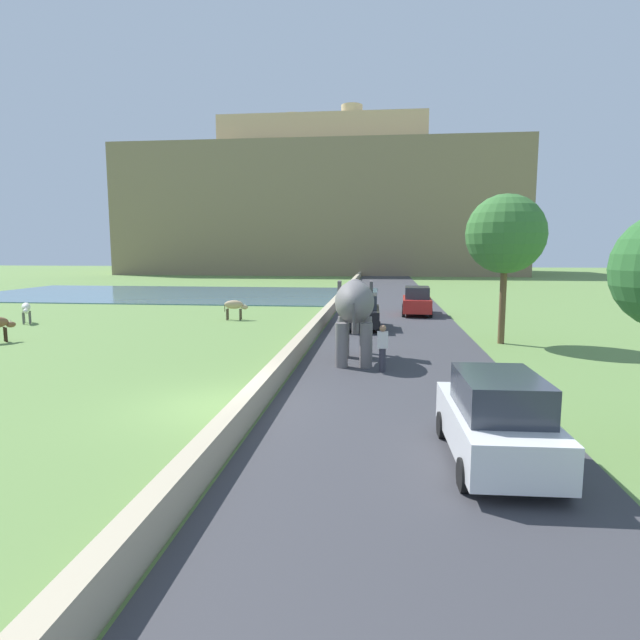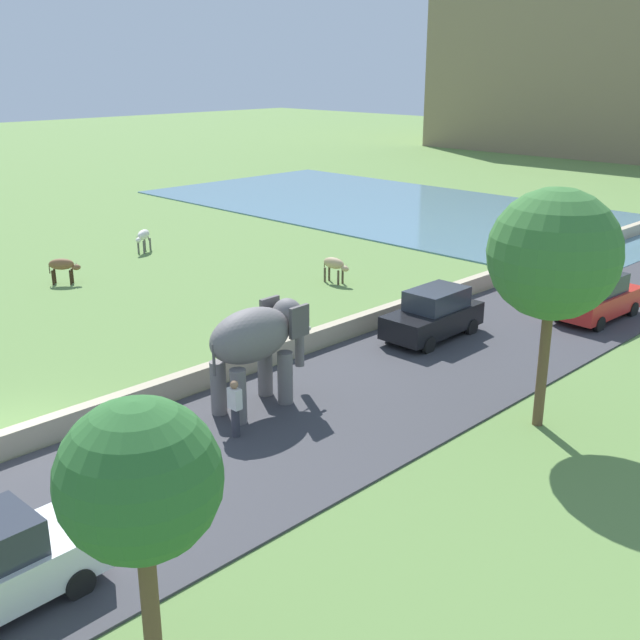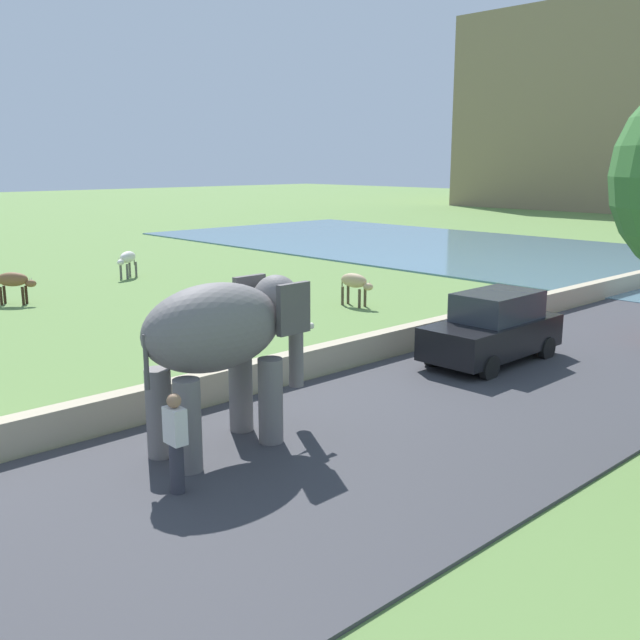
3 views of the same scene
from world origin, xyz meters
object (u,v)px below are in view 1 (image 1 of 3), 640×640
object	(u,v)px
car_red	(417,301)
car_black	(362,312)
cow_tan	(235,306)
cow_white	(26,308)
elephant	(355,307)
car_white	(496,420)
person_beside_elephant	(383,348)

from	to	relation	value
car_red	car_black	world-z (taller)	same
cow_tan	cow_white	world-z (taller)	same
elephant	car_red	world-z (taller)	elephant
car_black	cow_white	size ratio (longest dim) A/B	2.99
elephant	car_white	bearing A→B (deg)	-70.82
car_red	car_white	world-z (taller)	same
cow_tan	cow_white	xyz separation A→B (m)	(-11.13, -2.72, 0.00)
person_beside_elephant	cow_white	xyz separation A→B (m)	(-19.65, 9.87, -0.04)
car_red	car_white	distance (m)	23.31
car_white	car_red	bearing A→B (deg)	90.01
elephant	car_black	size ratio (longest dim) A/B	0.86
car_red	car_black	xyz separation A→B (m)	(-3.15, -6.08, 0.00)
cow_white	person_beside_elephant	bearing A→B (deg)	-26.66
car_black	cow_white	bearing A→B (deg)	179.86
elephant	cow_white	size ratio (longest dim) A/B	2.58
elephant	person_beside_elephant	bearing A→B (deg)	-58.59
car_white	car_black	distance (m)	17.52
car_red	car_black	bearing A→B (deg)	-117.39
person_beside_elephant	car_white	distance (m)	7.72
car_red	cow_white	bearing A→B (deg)	-164.52
car_white	cow_tan	bearing A→B (deg)	118.07
cow_white	cow_tan	bearing A→B (deg)	13.75
car_black	cow_tan	world-z (taller)	car_black
elephant	cow_white	world-z (taller)	elephant
car_red	cow_tan	distance (m)	11.16
person_beside_elephant	car_black	distance (m)	9.87
person_beside_elephant	cow_white	world-z (taller)	person_beside_elephant
person_beside_elephant	car_black	world-z (taller)	car_black
elephant	car_white	distance (m)	9.68
elephant	cow_tan	xyz separation A→B (m)	(-7.51, 10.92, -1.20)
elephant	car_white	xyz separation A→B (m)	(3.16, -9.08, -1.14)
car_white	cow_white	distance (m)	27.81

